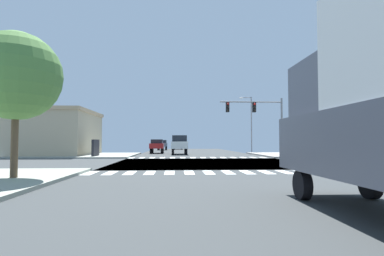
# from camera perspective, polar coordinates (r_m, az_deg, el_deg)

# --- Properties ---
(ground) EXTENTS (90.00, 90.00, 0.05)m
(ground) POSITION_cam_1_polar(r_m,az_deg,el_deg) (23.35, 3.02, -6.48)
(ground) COLOR #343839
(sidewalk_corner_ne) EXTENTS (12.00, 12.00, 0.14)m
(sidewalk_corner_ne) POSITION_cam_1_polar(r_m,az_deg,el_deg) (38.44, 20.76, -4.62)
(sidewalk_corner_ne) COLOR gray
(sidewalk_corner_ne) RESTS_ON ground
(sidewalk_corner_nw) EXTENTS (12.00, 12.00, 0.14)m
(sidewalk_corner_nw) POSITION_cam_1_polar(r_m,az_deg,el_deg) (36.76, -19.76, -4.74)
(sidewalk_corner_nw) COLOR gray
(sidewalk_corner_nw) RESTS_ON ground
(crosswalk_near) EXTENTS (13.50, 2.00, 0.01)m
(crosswalk_near) POSITION_cam_1_polar(r_m,az_deg,el_deg) (16.10, 4.86, -8.15)
(crosswalk_near) COLOR silver
(crosswalk_near) RESTS_ON ground
(crosswalk_far) EXTENTS (13.50, 2.00, 0.01)m
(crosswalk_far) POSITION_cam_1_polar(r_m,az_deg,el_deg) (30.59, 1.11, -5.49)
(crosswalk_far) COLOR silver
(crosswalk_far) RESTS_ON ground
(traffic_signal_mast) EXTENTS (6.41, 0.55, 6.01)m
(traffic_signal_mast) POSITION_cam_1_polar(r_m,az_deg,el_deg) (31.96, 11.94, 2.64)
(traffic_signal_mast) COLOR gray
(traffic_signal_mast) RESTS_ON ground
(street_lamp) EXTENTS (1.78, 0.32, 7.81)m
(street_lamp) POSITION_cam_1_polar(r_m,az_deg,el_deg) (43.56, 10.59, 1.61)
(street_lamp) COLOR gray
(street_lamp) RESTS_ON ground
(bank_building) EXTENTS (13.47, 10.29, 5.13)m
(bank_building) POSITION_cam_1_polar(r_m,az_deg,el_deg) (39.11, -26.34, -0.82)
(bank_building) COLOR tan
(bank_building) RESTS_ON ground
(sidewalk_tree) EXTENTS (3.60, 3.60, 6.06)m
(sidewalk_tree) POSITION_cam_1_polar(r_m,az_deg,el_deg) (14.62, -29.69, 8.29)
(sidewalk_tree) COLOR brown
(sidewalk_tree) RESTS_ON ground
(suv_nearside_1) EXTENTS (1.96, 4.60, 2.34)m
(suv_nearside_1) POSITION_cam_1_polar(r_m,az_deg,el_deg) (63.38, -2.59, -2.69)
(suv_nearside_1) COLOR black
(suv_nearside_1) RESTS_ON ground
(sedan_farside_1) EXTENTS (1.80, 4.30, 1.88)m
(sedan_farside_1) POSITION_cam_1_polar(r_m,az_deg,el_deg) (58.96, -5.48, -2.97)
(sedan_farside_1) COLOR black
(sedan_farside_1) RESTS_ON ground
(pickup_crossing_1) EXTENTS (2.00, 5.10, 2.35)m
(pickup_crossing_1) POSITION_cam_1_polar(r_m,az_deg,el_deg) (38.44, -2.34, -2.96)
(pickup_crossing_1) COLOR black
(pickup_crossing_1) RESTS_ON ground
(sedan_trailing_3) EXTENTS (1.80, 4.30, 1.88)m
(sedan_trailing_3) POSITION_cam_1_polar(r_m,az_deg,el_deg) (42.36, -6.47, -3.14)
(sedan_trailing_3) COLOR black
(sedan_trailing_3) RESTS_ON ground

